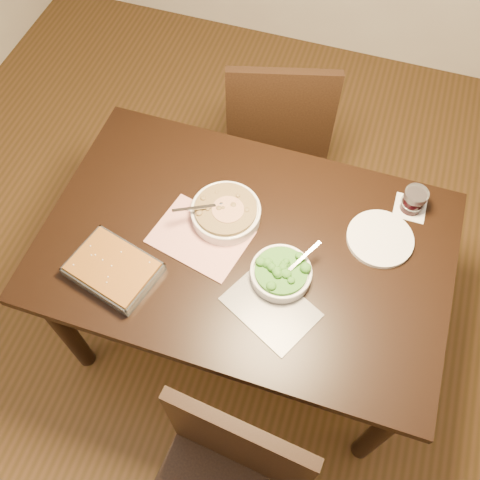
# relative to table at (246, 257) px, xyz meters

# --- Properties ---
(ground) EXTENTS (4.00, 4.00, 0.00)m
(ground) POSITION_rel_table_xyz_m (0.00, 0.00, -0.65)
(ground) COLOR #402C12
(ground) RESTS_ON ground
(table) EXTENTS (1.40, 0.90, 0.75)m
(table) POSITION_rel_table_xyz_m (0.00, 0.00, 0.00)
(table) COLOR black
(table) RESTS_ON ground
(magazine_a) EXTENTS (0.36, 0.30, 0.01)m
(magazine_a) POSITION_rel_table_xyz_m (-0.16, -0.02, 0.10)
(magazine_a) COLOR #BF3A36
(magazine_a) RESTS_ON table
(magazine_b) EXTENTS (0.34, 0.31, 0.01)m
(magazine_b) POSITION_rel_table_xyz_m (0.15, -0.20, 0.10)
(magazine_b) COLOR #27272F
(magazine_b) RESTS_ON table
(coaster) EXTENTS (0.11, 0.11, 0.00)m
(coaster) POSITION_rel_table_xyz_m (0.51, 0.32, 0.10)
(coaster) COLOR white
(coaster) RESTS_ON table
(stew_bowl) EXTENTS (0.25, 0.25, 0.09)m
(stew_bowl) POSITION_rel_table_xyz_m (-0.10, 0.08, 0.13)
(stew_bowl) COLOR white
(stew_bowl) RESTS_ON table
(broccoli_bowl) EXTENTS (0.20, 0.21, 0.08)m
(broccoli_bowl) POSITION_rel_table_xyz_m (0.15, -0.08, 0.12)
(broccoli_bowl) COLOR white
(broccoli_bowl) RESTS_ON table
(baking_dish) EXTENTS (0.32, 0.27, 0.05)m
(baking_dish) POSITION_rel_table_xyz_m (-0.38, -0.24, 0.12)
(baking_dish) COLOR silver
(baking_dish) RESTS_ON table
(wine_tumbler) EXTENTS (0.08, 0.08, 0.09)m
(wine_tumbler) POSITION_rel_table_xyz_m (0.51, 0.32, 0.15)
(wine_tumbler) COLOR black
(wine_tumbler) RESTS_ON coaster
(dinner_plate) EXTENTS (0.23, 0.23, 0.02)m
(dinner_plate) POSITION_rel_table_xyz_m (0.43, 0.16, 0.10)
(dinner_plate) COLOR white
(dinner_plate) RESTS_ON table
(chair_far) EXTENTS (0.55, 0.55, 0.95)m
(chair_far) POSITION_rel_table_xyz_m (-0.09, 0.76, -0.13)
(chair_far) COLOR black
(chair_far) RESTS_ON ground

